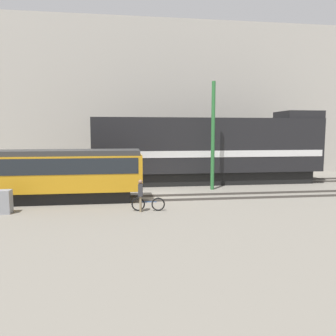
{
  "coord_description": "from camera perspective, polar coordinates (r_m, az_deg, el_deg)",
  "views": [
    {
      "loc": [
        -2.23,
        -20.98,
        4.11
      ],
      "look_at": [
        0.6,
        -0.26,
        1.8
      ],
      "focal_mm": 35.0,
      "sensor_mm": 36.0,
      "label": 1
    }
  ],
  "objects": [
    {
      "name": "bicycle",
      "position": [
        17.2,
        -3.46,
        -6.31
      ],
      "size": [
        1.75,
        0.44,
        0.77
      ],
      "color": "black",
      "rests_on": "ground"
    },
    {
      "name": "ground_plane",
      "position": [
        21.49,
        -1.68,
        -4.72
      ],
      "size": [
        120.0,
        120.0,
        0.0
      ],
      "primitive_type": "plane",
      "color": "slate"
    },
    {
      "name": "track_far",
      "position": [
        25.76,
        -2.71,
        -2.73
      ],
      "size": [
        60.0,
        1.51,
        0.14
      ],
      "color": "#47423D",
      "rests_on": "ground"
    },
    {
      "name": "utility_pole_left",
      "position": [
        23.39,
        7.83,
        5.51
      ],
      "size": [
        0.26,
        0.26,
        7.62
      ],
      "color": "#2D7238",
      "rests_on": "ground"
    },
    {
      "name": "streetcar",
      "position": [
        20.44,
        -21.4,
        -0.77
      ],
      "size": [
        11.8,
        2.54,
        3.06
      ],
      "color": "black",
      "rests_on": "ground"
    },
    {
      "name": "track_near",
      "position": [
        20.25,
        -1.3,
        -5.2
      ],
      "size": [
        60.0,
        1.5,
        0.14
      ],
      "color": "#47423D",
      "rests_on": "ground"
    },
    {
      "name": "person",
      "position": [
        16.94,
        -4.82,
        -4.24
      ],
      "size": [
        0.26,
        0.38,
        1.67
      ],
      "color": "#8C7A5B",
      "rests_on": "ground"
    },
    {
      "name": "freight_locomotive",
      "position": [
        26.28,
        7.31,
        3.19
      ],
      "size": [
        18.0,
        3.04,
        5.77
      ],
      "color": "black",
      "rests_on": "ground"
    },
    {
      "name": "signal_box",
      "position": [
        18.54,
        -26.67,
        -5.29
      ],
      "size": [
        0.7,
        0.6,
        1.2
      ],
      "color": "gray",
      "rests_on": "ground"
    },
    {
      "name": "building_backdrop",
      "position": [
        34.62,
        -4.13,
        11.65
      ],
      "size": [
        39.77,
        6.0,
        14.69
      ],
      "color": "#B7B2A8",
      "rests_on": "ground"
    }
  ]
}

